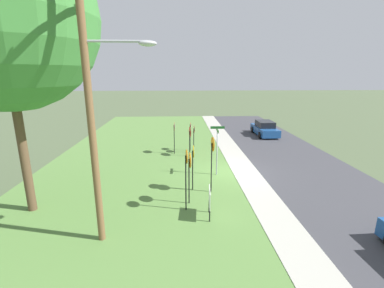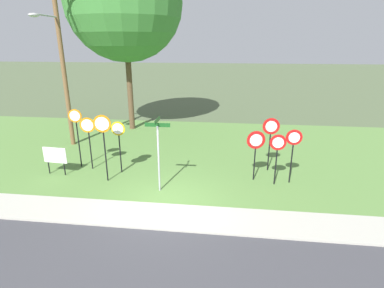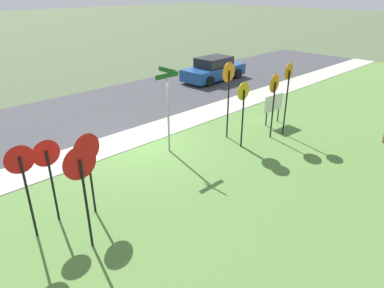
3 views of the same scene
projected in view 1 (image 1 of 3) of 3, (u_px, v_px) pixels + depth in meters
ground_plane at (232, 172)px, 16.61m from camera, size 160.00×160.00×0.00m
road_asphalt at (308, 170)px, 16.83m from camera, size 44.00×6.40×0.01m
sidewalk_strip at (245, 171)px, 16.64m from camera, size 44.00×1.60×0.06m
grass_median at (134, 173)px, 16.33m from camera, size 44.00×12.00×0.04m
stop_sign_near_left at (212, 152)px, 13.23m from camera, size 0.72×0.12×2.86m
stop_sign_near_right at (193, 159)px, 13.56m from camera, size 0.62×0.09×2.36m
stop_sign_far_left at (186, 168)px, 11.44m from camera, size 0.60×0.11×2.76m
stop_sign_far_center at (190, 167)px, 12.10m from camera, size 0.68×0.12×2.44m
yield_sign_near_left at (194, 132)px, 20.05m from camera, size 0.66×0.10×2.15m
yield_sign_near_right at (175, 130)px, 19.82m from camera, size 0.74×0.10×2.45m
yield_sign_far_left at (191, 129)px, 20.64m from camera, size 0.65×0.10×2.30m
yield_sign_far_right at (190, 135)px, 19.24m from camera, size 0.76×0.15×2.17m
street_name_post at (217, 146)px, 15.64m from camera, size 0.96×0.82×2.92m
utility_pole at (93, 99)px, 8.56m from camera, size 2.10×2.33×9.42m
notice_board at (210, 199)px, 11.14m from camera, size 1.10×0.12×1.25m
oak_tree_left at (1, 17)px, 9.95m from camera, size 7.05×7.05×11.39m
parked_sedan_distant at (265, 129)px, 26.28m from camera, size 4.16×1.93×1.39m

